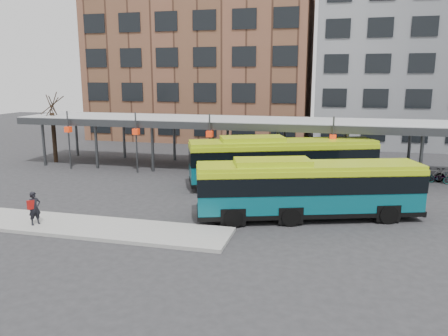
% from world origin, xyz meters
% --- Properties ---
extents(ground, '(120.00, 120.00, 0.00)m').
position_xyz_m(ground, '(0.00, 0.00, 0.00)').
color(ground, '#28282B').
rests_on(ground, ground).
extents(boarding_island, '(14.00, 3.00, 0.18)m').
position_xyz_m(boarding_island, '(-5.50, -3.00, 0.09)').
color(boarding_island, gray).
rests_on(boarding_island, ground).
extents(canopy, '(40.00, 6.53, 4.80)m').
position_xyz_m(canopy, '(-0.06, 12.87, 3.91)').
color(canopy, '#999B9E').
rests_on(canopy, ground).
extents(tree, '(1.64, 1.64, 5.60)m').
position_xyz_m(tree, '(-18.00, 12.00, 2.43)').
color(tree, black).
rests_on(tree, ground).
extents(building_brick, '(26.00, 14.00, 22.00)m').
position_xyz_m(building_brick, '(-10.00, 32.00, 11.00)').
color(building_brick, brown).
rests_on(building_brick, ground).
extents(building_grey, '(24.00, 14.00, 20.00)m').
position_xyz_m(building_grey, '(16.00, 32.00, 10.00)').
color(building_grey, slate).
rests_on(building_grey, ground).
extents(bus_front, '(12.12, 6.13, 3.29)m').
position_xyz_m(bus_front, '(4.79, 1.36, 1.71)').
color(bus_front, '#08505C').
rests_on(bus_front, ground).
extents(bus_rear, '(12.93, 7.26, 3.54)m').
position_xyz_m(bus_rear, '(2.63, 8.06, 1.84)').
color(bus_rear, '#08505C').
rests_on(bus_rear, ground).
extents(pedestrian, '(0.65, 0.74, 1.70)m').
position_xyz_m(pedestrian, '(-8.44, -3.52, 1.04)').
color(pedestrian, black).
rests_on(pedestrian, boarding_island).
extents(bike_rack, '(4.93, 1.52, 1.06)m').
position_xyz_m(bike_rack, '(12.63, 11.90, 0.48)').
color(bike_rack, slate).
rests_on(bike_rack, ground).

